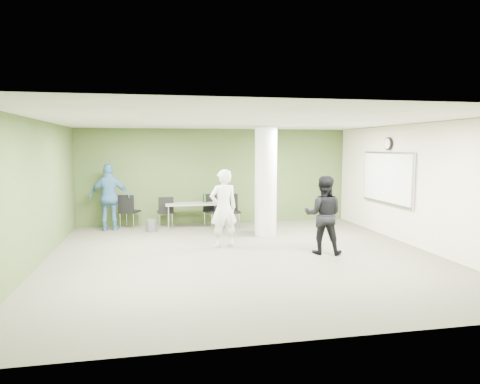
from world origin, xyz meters
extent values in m
plane|color=#504F3F|center=(0.00, 0.00, 0.00)|extent=(8.00, 8.00, 0.00)
plane|color=white|center=(0.00, 0.00, 2.80)|extent=(8.00, 8.00, 0.00)
cube|color=#465B2B|center=(0.00, 4.00, 1.40)|extent=(8.00, 2.80, 0.02)
cube|color=#465B2B|center=(-4.00, 0.00, 1.40)|extent=(0.02, 8.00, 2.80)
cube|color=beige|center=(4.00, 0.00, 1.40)|extent=(0.02, 8.00, 2.80)
cylinder|color=silver|center=(1.00, 2.00, 1.40)|extent=(0.56, 0.56, 2.80)
cube|color=silver|center=(3.93, 1.20, 1.50)|extent=(0.04, 2.30, 1.30)
cube|color=white|center=(3.91, 1.20, 1.50)|extent=(0.02, 2.20, 1.20)
cylinder|color=black|center=(3.93, 1.20, 2.35)|extent=(0.05, 0.32, 0.32)
cylinder|color=white|center=(3.90, 1.20, 2.35)|extent=(0.02, 0.26, 0.26)
cube|color=gray|center=(-0.78, 3.33, 0.69)|extent=(1.49, 0.65, 0.04)
cylinder|color=silver|center=(-1.44, 3.07, 0.33)|extent=(0.04, 0.04, 0.67)
cylinder|color=silver|center=(-0.11, 3.06, 0.33)|extent=(0.04, 0.04, 0.67)
cylinder|color=silver|center=(-1.44, 3.59, 0.33)|extent=(0.04, 0.04, 0.67)
cylinder|color=silver|center=(-0.11, 3.58, 0.33)|extent=(0.04, 0.04, 0.67)
cylinder|color=#234918|center=(-0.41, 3.41, 0.83)|extent=(0.07, 0.07, 0.25)
cylinder|color=#B2B2B7|center=(-0.18, 3.26, 0.80)|extent=(0.06, 0.06, 0.18)
cylinder|color=#4C4C4C|center=(-1.91, 3.01, 0.16)|extent=(0.28, 0.28, 0.32)
cube|color=black|center=(-2.50, 3.65, 0.47)|extent=(0.62, 0.62, 0.05)
cube|color=black|center=(-2.58, 3.45, 0.73)|extent=(0.44, 0.21, 0.47)
cylinder|color=silver|center=(-2.24, 3.76, 0.22)|extent=(0.02, 0.02, 0.45)
cylinder|color=silver|center=(-2.61, 3.91, 0.22)|extent=(0.02, 0.02, 0.45)
cylinder|color=silver|center=(-2.39, 3.39, 0.22)|extent=(0.02, 0.02, 0.45)
cylinder|color=silver|center=(-2.76, 3.54, 0.22)|extent=(0.02, 0.02, 0.45)
cube|color=black|center=(-1.52, 3.63, 0.43)|extent=(0.47, 0.47, 0.05)
cube|color=black|center=(-1.50, 3.43, 0.66)|extent=(0.42, 0.07, 0.43)
cylinder|color=silver|center=(-1.35, 3.83, 0.20)|extent=(0.02, 0.02, 0.41)
cylinder|color=silver|center=(-1.71, 3.80, 0.20)|extent=(0.02, 0.02, 0.41)
cylinder|color=silver|center=(-1.32, 3.47, 0.20)|extent=(0.02, 0.02, 0.41)
cylinder|color=silver|center=(-1.68, 3.44, 0.20)|extent=(0.02, 0.02, 0.41)
cube|color=black|center=(-0.17, 3.33, 0.46)|extent=(0.62, 0.62, 0.05)
cube|color=black|center=(-0.25, 3.52, 0.71)|extent=(0.42, 0.22, 0.46)
cylinder|color=silver|center=(-0.26, 3.07, 0.22)|extent=(0.02, 0.02, 0.44)
cylinder|color=silver|center=(0.09, 3.23, 0.22)|extent=(0.02, 0.02, 0.44)
cylinder|color=silver|center=(-0.42, 3.42, 0.22)|extent=(0.02, 0.02, 0.44)
cylinder|color=silver|center=(-0.07, 3.58, 0.22)|extent=(0.02, 0.02, 0.44)
cube|color=black|center=(0.29, 3.11, 0.46)|extent=(0.47, 0.47, 0.05)
cube|color=black|center=(0.30, 3.32, 0.71)|extent=(0.45, 0.04, 0.46)
cylinder|color=silver|center=(0.10, 2.91, 0.22)|extent=(0.02, 0.02, 0.44)
cylinder|color=silver|center=(0.49, 2.91, 0.22)|extent=(0.02, 0.02, 0.44)
cylinder|color=silver|center=(0.10, 3.30, 0.22)|extent=(0.02, 0.02, 0.44)
cylinder|color=silver|center=(0.49, 3.30, 0.22)|extent=(0.02, 0.02, 0.44)
imported|color=white|center=(-0.27, 0.93, 0.88)|extent=(0.72, 0.54, 1.77)
imported|color=black|center=(1.72, -0.12, 0.83)|extent=(0.99, 0.90, 1.67)
imported|color=teal|center=(-3.00, 3.40, 0.91)|extent=(1.08, 0.46, 1.83)
camera|label=1|loc=(-1.75, -8.57, 2.26)|focal=32.00mm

